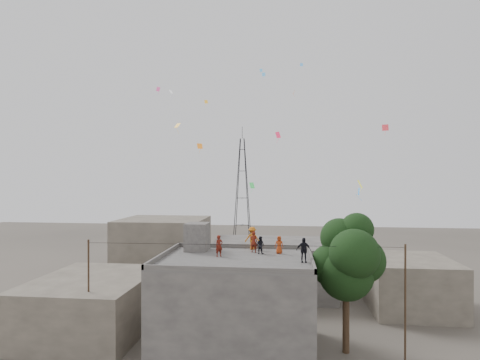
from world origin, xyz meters
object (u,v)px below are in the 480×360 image
object	(u,v)px
tree	(348,259)
person_red_adult	(254,242)
transmission_tower	(242,192)
person_dark_adult	(304,250)
stair_head_box	(197,237)

from	to	relation	value
tree	person_red_adult	distance (m)	6.62
transmission_tower	person_dark_adult	distance (m)	41.71
stair_head_box	person_dark_adult	bearing A→B (deg)	-24.07
transmission_tower	person_dark_adult	world-z (taller)	transmission_tower
stair_head_box	person_red_adult	bearing A→B (deg)	-4.81
stair_head_box	tree	bearing A→B (deg)	-10.74
tree	person_dark_adult	world-z (taller)	tree
transmission_tower	person_dark_adult	size ratio (longest dim) A/B	12.83
tree	person_red_adult	size ratio (longest dim) A/B	6.07
transmission_tower	person_red_adult	distance (m)	38.15
transmission_tower	stair_head_box	bearing A→B (deg)	-88.77
tree	person_red_adult	bearing A→B (deg)	165.46
person_red_adult	transmission_tower	bearing A→B (deg)	-68.43
stair_head_box	person_red_adult	xyz separation A→B (m)	(4.20, -0.35, -0.25)
stair_head_box	tree	xyz separation A→B (m)	(10.57, -2.00, -1.00)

